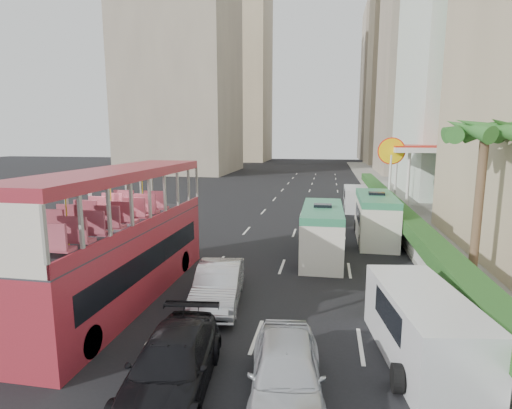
% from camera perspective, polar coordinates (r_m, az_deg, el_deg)
% --- Properties ---
extents(ground_plane, '(200.00, 200.00, 0.00)m').
position_cam_1_polar(ground_plane, '(14.98, 3.01, -14.94)').
color(ground_plane, black).
rests_on(ground_plane, ground).
extents(double_decker_bus, '(2.50, 11.00, 5.06)m').
position_cam_1_polar(double_decker_bus, '(15.98, -18.82, -4.26)').
color(double_decker_bus, '#9F2531').
rests_on(double_decker_bus, ground).
extents(car_silver_lane_a, '(2.20, 4.75, 1.51)m').
position_cam_1_polar(car_silver_lane_a, '(15.63, -5.32, -13.88)').
color(car_silver_lane_a, silver).
rests_on(car_silver_lane_a, ground).
extents(car_silver_lane_b, '(2.22, 4.52, 1.48)m').
position_cam_1_polar(car_silver_lane_b, '(10.66, 4.29, -26.15)').
color(car_silver_lane_b, silver).
rests_on(car_silver_lane_b, ground).
extents(car_black, '(2.50, 5.01, 1.40)m').
position_cam_1_polar(car_black, '(11.13, -11.78, -24.62)').
color(car_black, black).
rests_on(car_black, ground).
extents(van_asset, '(2.69, 4.66, 1.22)m').
position_cam_1_polar(van_asset, '(29.45, 8.96, -2.67)').
color(van_asset, silver).
rests_on(van_asset, ground).
extents(minibus_near, '(2.07, 6.06, 2.68)m').
position_cam_1_polar(minibus_near, '(20.98, 9.41, -3.96)').
color(minibus_near, silver).
rests_on(minibus_near, ground).
extents(minibus_far, '(2.16, 6.30, 2.78)m').
position_cam_1_polar(minibus_far, '(25.26, 16.68, -1.79)').
color(minibus_far, silver).
rests_on(minibus_far, ground).
extents(panel_van_near, '(2.69, 5.20, 1.98)m').
position_cam_1_polar(panel_van_near, '(12.52, 22.71, -15.89)').
color(panel_van_near, silver).
rests_on(panel_van_near, ground).
extents(panel_van_far, '(1.95, 4.82, 1.93)m').
position_cam_1_polar(panel_van_far, '(35.32, 14.09, 0.80)').
color(panel_van_far, silver).
rests_on(panel_van_far, ground).
extents(sidewalk, '(6.00, 120.00, 0.18)m').
position_cam_1_polar(sidewalk, '(39.69, 20.79, 0.13)').
color(sidewalk, '#99968C').
rests_on(sidewalk, ground).
extents(kerb_wall, '(0.30, 44.00, 1.00)m').
position_cam_1_polar(kerb_wall, '(28.43, 19.24, -2.14)').
color(kerb_wall, silver).
rests_on(kerb_wall, sidewalk).
extents(hedge, '(1.10, 44.00, 0.70)m').
position_cam_1_polar(hedge, '(28.28, 19.33, -0.45)').
color(hedge, '#2D6626').
rests_on(hedge, kerb_wall).
extents(palm_tree, '(0.36, 0.36, 6.40)m').
position_cam_1_polar(palm_tree, '(18.77, 29.17, -0.31)').
color(palm_tree, brown).
rests_on(palm_tree, sidewalk).
extents(shell_station, '(6.50, 8.00, 5.50)m').
position_cam_1_polar(shell_station, '(37.62, 23.07, 3.59)').
color(shell_station, silver).
rests_on(shell_station, ground).
extents(tower_mid, '(16.00, 16.00, 50.00)m').
position_cam_1_polar(tower_mid, '(75.72, 24.48, 23.21)').
color(tower_mid, tan).
rests_on(tower_mid, ground).
extents(tower_far_a, '(14.00, 14.00, 44.00)m').
position_cam_1_polar(tower_far_a, '(98.01, 20.21, 18.36)').
color(tower_far_a, tan).
rests_on(tower_far_a, ground).
extents(tower_far_b, '(14.00, 14.00, 40.00)m').
position_cam_1_polar(tower_far_b, '(119.31, 18.32, 15.83)').
color(tower_far_b, tan).
rests_on(tower_far_b, ground).
extents(tower_left_a, '(18.00, 18.00, 52.00)m').
position_cam_1_polar(tower_left_a, '(75.79, -10.90, 24.63)').
color(tower_left_a, tan).
rests_on(tower_left_a, ground).
extents(tower_left_b, '(16.00, 16.00, 46.00)m').
position_cam_1_polar(tower_left_b, '(107.51, -2.70, 18.64)').
color(tower_left_b, tan).
rests_on(tower_left_b, ground).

